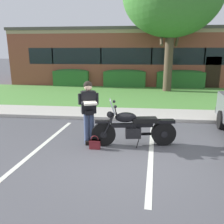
# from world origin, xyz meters

# --- Properties ---
(ground_plane) EXTENTS (140.00, 140.00, 0.00)m
(ground_plane) POSITION_xyz_m (0.00, 0.00, 0.00)
(ground_plane) COLOR #4C4C51
(curb_strip) EXTENTS (60.00, 0.20, 0.12)m
(curb_strip) POSITION_xyz_m (0.00, 2.93, 0.06)
(curb_strip) COLOR #B7B2A8
(curb_strip) RESTS_ON ground
(concrete_walk) EXTENTS (60.00, 1.50, 0.08)m
(concrete_walk) POSITION_xyz_m (0.00, 3.78, 0.04)
(concrete_walk) COLOR #B7B2A8
(concrete_walk) RESTS_ON ground
(grass_lawn) EXTENTS (60.00, 6.42, 0.06)m
(grass_lawn) POSITION_xyz_m (0.00, 7.74, 0.03)
(grass_lawn) COLOR #518E3D
(grass_lawn) RESTS_ON ground
(stall_stripe_0) EXTENTS (0.46, 4.40, 0.01)m
(stall_stripe_0) POSITION_xyz_m (-2.34, 0.20, 0.00)
(stall_stripe_0) COLOR silver
(stall_stripe_0) RESTS_ON ground
(stall_stripe_1) EXTENTS (0.46, 4.40, 0.01)m
(stall_stripe_1) POSITION_xyz_m (0.54, 0.20, 0.00)
(stall_stripe_1) COLOR silver
(stall_stripe_1) RESTS_ON ground
(motorcycle) EXTENTS (2.24, 0.82, 1.26)m
(motorcycle) POSITION_xyz_m (0.17, 0.65, 0.49)
(motorcycle) COLOR black
(motorcycle) RESTS_ON ground
(rider_person) EXTENTS (0.55, 0.65, 1.70)m
(rider_person) POSITION_xyz_m (-1.10, 0.61, 1.01)
(rider_person) COLOR black
(rider_person) RESTS_ON ground
(handbag) EXTENTS (0.28, 0.13, 0.36)m
(handbag) POSITION_xyz_m (-0.90, 0.28, 0.14)
(handbag) COLOR maroon
(handbag) RESTS_ON ground
(hedge_left) EXTENTS (2.49, 0.90, 1.24)m
(hedge_left) POSITION_xyz_m (-4.47, 10.98, 0.65)
(hedge_left) COLOR #286028
(hedge_left) RESTS_ON ground
(hedge_center_left) EXTENTS (2.86, 0.90, 1.24)m
(hedge_center_left) POSITION_xyz_m (-0.73, 10.98, 0.65)
(hedge_center_left) COLOR #286028
(hedge_center_left) RESTS_ON ground
(hedge_center_right) EXTENTS (3.13, 0.90, 1.24)m
(hedge_center_right) POSITION_xyz_m (3.02, 10.98, 0.65)
(hedge_center_right) COLOR #286028
(hedge_center_right) RESTS_ON ground
(brick_building) EXTENTS (20.35, 10.66, 4.04)m
(brick_building) POSITION_xyz_m (1.07, 16.18, 2.02)
(brick_building) COLOR brown
(brick_building) RESTS_ON ground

